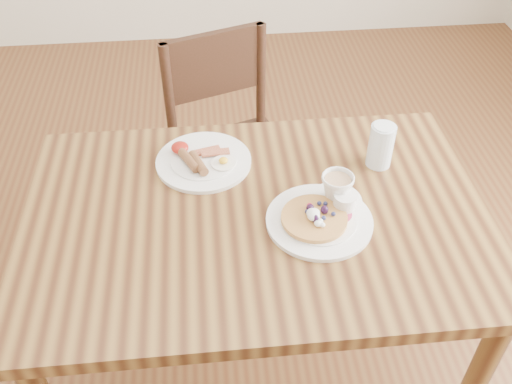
% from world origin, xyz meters
% --- Properties ---
extents(ground, '(5.00, 5.00, 0.00)m').
position_xyz_m(ground, '(0.00, 0.00, 0.00)').
color(ground, brown).
rests_on(ground, ground).
extents(dining_table, '(1.20, 0.80, 0.75)m').
position_xyz_m(dining_table, '(0.00, 0.00, 0.65)').
color(dining_table, brown).
rests_on(dining_table, ground).
extents(chair_far, '(0.54, 0.54, 0.88)m').
position_xyz_m(chair_far, '(-0.03, 0.63, 0.49)').
color(chair_far, '#371A14').
rests_on(chair_far, ground).
extents(pancake_plate, '(0.27, 0.27, 0.06)m').
position_xyz_m(pancake_plate, '(0.16, -0.05, 0.76)').
color(pancake_plate, white).
rests_on(pancake_plate, dining_table).
extents(breakfast_plate, '(0.27, 0.27, 0.04)m').
position_xyz_m(breakfast_plate, '(-0.13, 0.21, 0.76)').
color(breakfast_plate, white).
rests_on(breakfast_plate, dining_table).
extents(teacup_saucer, '(0.14, 0.14, 0.09)m').
position_xyz_m(teacup_saucer, '(0.21, 0.02, 0.79)').
color(teacup_saucer, white).
rests_on(teacup_saucer, dining_table).
extents(water_glass, '(0.07, 0.07, 0.13)m').
position_xyz_m(water_glass, '(0.36, 0.16, 0.81)').
color(water_glass, silver).
rests_on(water_glass, dining_table).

